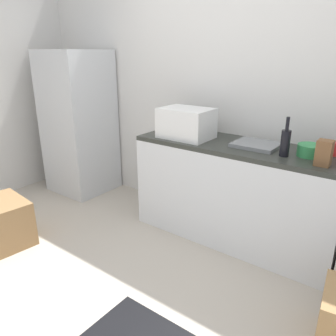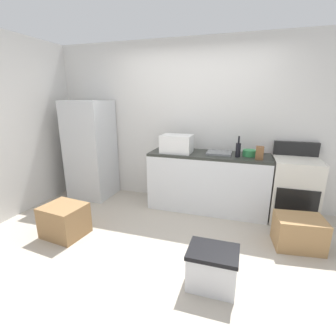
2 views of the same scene
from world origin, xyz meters
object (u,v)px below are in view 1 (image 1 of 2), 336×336
(cardboard_box_large, at_px, (0,223))
(coffee_mug, at_px, (336,149))
(wine_bottle, at_px, (285,142))
(microwave, at_px, (186,123))
(mixing_bowl, at_px, (310,150))
(refrigerator, at_px, (79,123))
(knife_block, at_px, (324,153))

(cardboard_box_large, bearing_deg, coffee_mug, 32.56)
(wine_bottle, bearing_deg, microwave, 178.06)
(coffee_mug, relative_size, cardboard_box_large, 0.20)
(microwave, bearing_deg, mixing_bowl, 4.60)
(microwave, relative_size, wine_bottle, 1.53)
(refrigerator, distance_m, wine_bottle, 2.48)
(wine_bottle, relative_size, mixing_bowl, 1.58)
(microwave, height_order, knife_block, microwave)
(wine_bottle, bearing_deg, mixing_bowl, 36.56)
(mixing_bowl, relative_size, cardboard_box_large, 0.38)
(wine_bottle, relative_size, knife_block, 1.67)
(coffee_mug, relative_size, knife_block, 0.56)
(mixing_bowl, bearing_deg, microwave, -175.40)
(microwave, relative_size, mixing_bowl, 2.42)
(refrigerator, bearing_deg, microwave, -0.90)
(wine_bottle, bearing_deg, cardboard_box_large, -148.45)
(microwave, height_order, coffee_mug, microwave)
(microwave, distance_m, coffee_mug, 1.24)
(coffee_mug, bearing_deg, wine_bottle, -141.31)
(microwave, height_order, cardboard_box_large, microwave)
(mixing_bowl, xyz_separation_m, cardboard_box_large, (-2.19, -1.37, -0.74))
(microwave, distance_m, wine_bottle, 0.91)
(wine_bottle, height_order, cardboard_box_large, wine_bottle)
(coffee_mug, height_order, mixing_bowl, coffee_mug)
(mixing_bowl, height_order, cardboard_box_large, mixing_bowl)
(cardboard_box_large, bearing_deg, wine_bottle, 31.55)
(microwave, bearing_deg, cardboard_box_large, -131.30)
(refrigerator, distance_m, coffee_mug, 2.79)
(knife_block, xyz_separation_m, mixing_bowl, (-0.13, 0.17, -0.04))
(refrigerator, bearing_deg, coffee_mug, 3.97)
(wine_bottle, distance_m, mixing_bowl, 0.21)
(refrigerator, relative_size, knife_block, 9.29)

